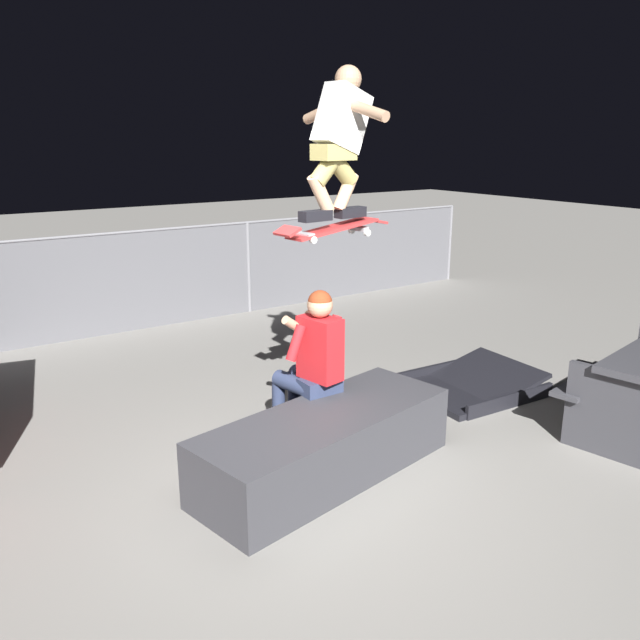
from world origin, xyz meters
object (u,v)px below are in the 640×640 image
skater_airborne (339,136)px  kicker_ramp (472,386)px  person_sitting_on_ledge (311,360)px  skateboard (333,229)px  ledge_box_main (325,444)px

skater_airborne → kicker_ramp: skater_airborne is taller
person_sitting_on_ledge → skateboard: skateboard is taller
skateboard → kicker_ramp: bearing=2.4°
kicker_ramp → ledge_box_main: bearing=-165.8°
ledge_box_main → person_sitting_on_ledge: bearing=69.5°
person_sitting_on_ledge → kicker_ramp: bearing=2.1°
skater_airborne → skateboard: bearing=-173.0°
ledge_box_main → skateboard: skateboard is taller
skater_airborne → ledge_box_main: bearing=-133.1°
ledge_box_main → kicker_ramp: ledge_box_main is taller
person_sitting_on_ledge → skater_airborne: size_ratio=1.19×
ledge_box_main → skater_airborne: size_ratio=1.85×
skateboard → skater_airborne: skater_airborne is taller
skateboard → kicker_ramp: (1.76, 0.07, -1.72)m
skateboard → kicker_ramp: skateboard is taller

